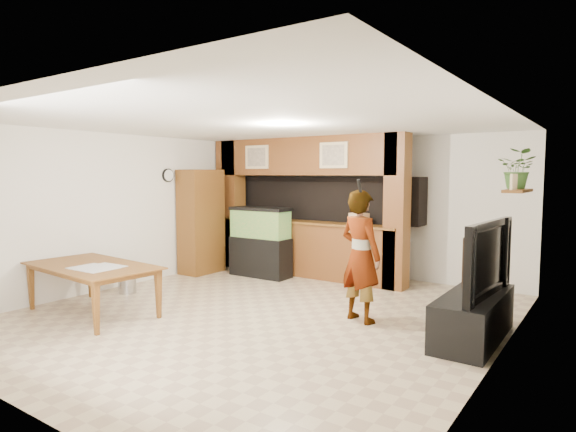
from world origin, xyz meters
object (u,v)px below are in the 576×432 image
Objects in this scene: pantry_cabinet at (201,221)px; dining_table at (90,290)px; aquarium at (260,243)px; person at (361,256)px; television at (475,258)px.

dining_table is (0.77, -2.90, -0.66)m from pantry_cabinet.
person reaches higher than aquarium.
pantry_cabinet reaches higher than dining_table.
television is 0.87× the size of person.
person is at bearing 34.31° from dining_table.
aquarium reaches higher than dining_table.
pantry_cabinet is 1.34× the size of television.
television is at bearing -10.32° from pantry_cabinet.
aquarium is (1.16, 0.38, -0.37)m from pantry_cabinet.
aquarium is 4.41m from television.
pantry_cabinet reaches higher than person.
pantry_cabinet is 3.08m from dining_table.
pantry_cabinet is 1.54× the size of aquarium.
person reaches higher than television.
television is at bearing -18.42° from aquarium.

